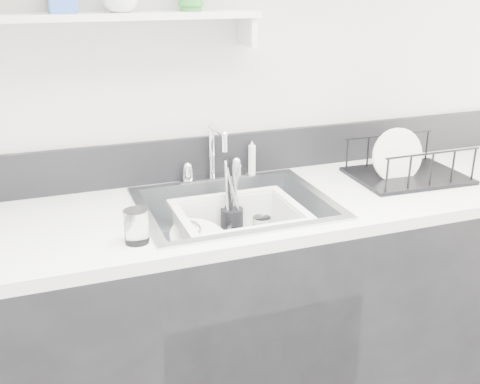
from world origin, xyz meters
name	(u,v)px	position (x,y,z in m)	size (l,w,h in m)	color
counter_run	(235,320)	(0.00, 1.19, 0.46)	(3.20, 0.62, 0.92)	black
backsplash	(208,157)	(0.00, 1.49, 1.00)	(3.20, 0.02, 0.16)	black
sink	(235,228)	(0.00, 1.19, 0.83)	(0.64, 0.52, 0.20)	silver
faucet	(213,166)	(0.00, 1.44, 0.98)	(0.26, 0.18, 0.23)	silver
side_sprayer	(252,158)	(0.16, 1.44, 0.99)	(0.03, 0.03, 0.14)	white
wall_shelf	(106,19)	(-0.35, 1.42, 1.51)	(1.00, 0.16, 0.12)	silver
wash_tub	(239,231)	(0.00, 1.15, 0.83)	(0.42, 0.34, 0.16)	white
plate_stack	(202,247)	(-0.13, 1.16, 0.79)	(0.25, 0.24, 0.10)	white
utensil_cup	(232,220)	(0.02, 1.27, 0.83)	(0.08, 0.08, 0.27)	black
ladle	(213,238)	(-0.08, 1.18, 0.81)	(0.31, 0.11, 0.09)	silver
tumbler_in_tub	(262,229)	(0.10, 1.19, 0.81)	(0.06, 0.06, 0.09)	white
tumbler_counter	(136,226)	(-0.36, 1.01, 0.97)	(0.07, 0.07, 0.10)	white
dish_rack	(409,159)	(0.71, 1.22, 0.99)	(0.41, 0.31, 0.14)	black
bowl_small	(258,243)	(0.06, 1.14, 0.78)	(0.11, 0.11, 0.04)	white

